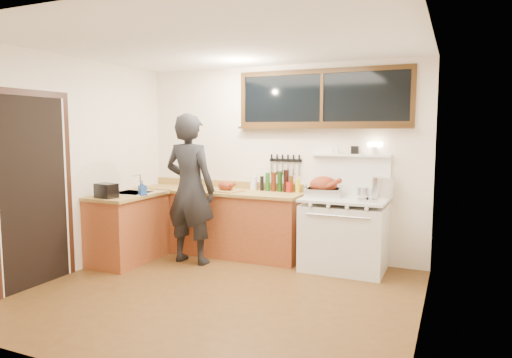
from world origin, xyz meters
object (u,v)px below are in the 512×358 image
at_px(vintage_stove, 344,233).
at_px(roast_turkey, 324,188).
at_px(man, 190,189).
at_px(cutting_board, 226,187).

height_order(vintage_stove, roast_turkey, vintage_stove).
distance_m(man, roast_turkey, 1.72).
bearing_deg(cutting_board, man, -122.53).
distance_m(cutting_board, roast_turkey, 1.34).
bearing_deg(cutting_board, vintage_stove, 1.95).
bearing_deg(vintage_stove, roast_turkey, 169.12).
xyz_separation_m(man, cutting_board, (0.29, 0.45, -0.02)).
bearing_deg(vintage_stove, man, -165.09).
bearing_deg(man, roast_turkey, 19.13).
xyz_separation_m(vintage_stove, roast_turkey, (-0.29, 0.05, 0.54)).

